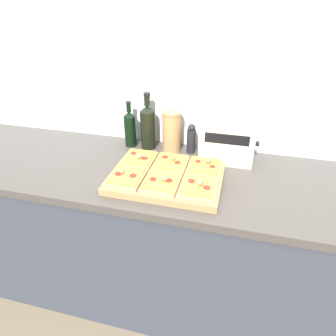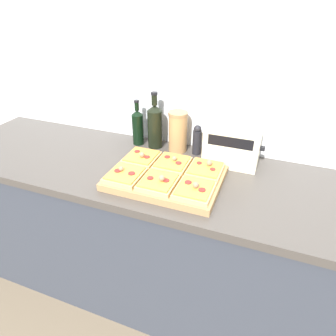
% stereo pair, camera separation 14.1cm
% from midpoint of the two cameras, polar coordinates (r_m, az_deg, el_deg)
% --- Properties ---
extents(wall_back, '(6.00, 0.06, 2.50)m').
position_cam_midpoint_polar(wall_back, '(1.65, 8.75, 15.62)').
color(wall_back, silver).
rests_on(wall_back, ground_plane).
extents(kitchen_counter, '(2.63, 0.67, 0.90)m').
position_cam_midpoint_polar(kitchen_counter, '(1.75, 3.87, -13.67)').
color(kitchen_counter, '#333842').
rests_on(kitchen_counter, ground_plane).
extents(cutting_board, '(0.52, 0.38, 0.03)m').
position_cam_midpoint_polar(cutting_board, '(1.41, 2.43, -1.96)').
color(cutting_board, '#A37A4C').
rests_on(cutting_board, kitchen_counter).
extents(pizza_slice_back_left, '(0.16, 0.17, 0.05)m').
position_cam_midpoint_polar(pizza_slice_back_left, '(1.51, -2.40, 1.95)').
color(pizza_slice_back_left, tan).
rests_on(pizza_slice_back_left, cutting_board).
extents(pizza_slice_back_center, '(0.16, 0.17, 0.05)m').
position_cam_midpoint_polar(pizza_slice_back_center, '(1.46, 3.60, 0.83)').
color(pizza_slice_back_center, tan).
rests_on(pizza_slice_back_center, cutting_board).
extents(pizza_slice_back_right, '(0.16, 0.17, 0.06)m').
position_cam_midpoint_polar(pizza_slice_back_right, '(1.43, 9.96, -0.35)').
color(pizza_slice_back_right, tan).
rests_on(pizza_slice_back_right, cutting_board).
extents(pizza_slice_front_left, '(0.16, 0.17, 0.05)m').
position_cam_midpoint_polar(pizza_slice_front_left, '(1.37, -5.34, -1.40)').
color(pizza_slice_front_left, tan).
rests_on(pizza_slice_front_left, cutting_board).
extents(pizza_slice_front_center, '(0.16, 0.17, 0.06)m').
position_cam_midpoint_polar(pizza_slice_front_center, '(1.32, 1.23, -2.79)').
color(pizza_slice_front_center, tan).
rests_on(pizza_slice_front_center, cutting_board).
extents(pizza_slice_front_right, '(0.16, 0.17, 0.06)m').
position_cam_midpoint_polar(pizza_slice_front_right, '(1.28, 8.23, -4.22)').
color(pizza_slice_front_right, tan).
rests_on(pizza_slice_front_right, cutting_board).
extents(olive_oil_bottle, '(0.07, 0.07, 0.26)m').
position_cam_midpoint_polar(olive_oil_bottle, '(1.72, -3.42, 7.85)').
color(olive_oil_bottle, black).
rests_on(olive_oil_bottle, kitchen_counter).
extents(wine_bottle, '(0.08, 0.08, 0.32)m').
position_cam_midpoint_polar(wine_bottle, '(1.68, -0.07, 8.08)').
color(wine_bottle, black).
rests_on(wine_bottle, kitchen_counter).
extents(grain_jar_tall, '(0.10, 0.10, 0.22)m').
position_cam_midpoint_polar(grain_jar_tall, '(1.64, 4.37, 6.85)').
color(grain_jar_tall, '#AD7F4C').
rests_on(grain_jar_tall, kitchen_counter).
extents(pepper_mill, '(0.05, 0.05, 0.17)m').
position_cam_midpoint_polar(pepper_mill, '(1.63, 8.03, 5.24)').
color(pepper_mill, black).
rests_on(pepper_mill, kitchen_counter).
extents(toaster_oven, '(0.30, 0.18, 0.19)m').
position_cam_midpoint_polar(toaster_oven, '(1.57, 14.70, 4.11)').
color(toaster_oven, beige).
rests_on(toaster_oven, kitchen_counter).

